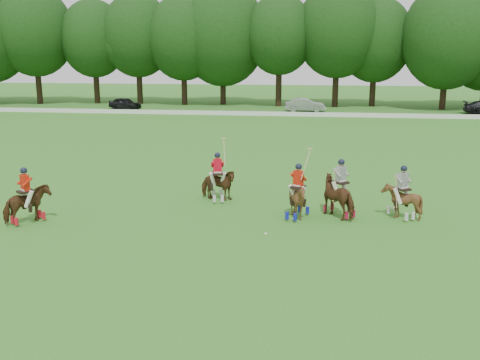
# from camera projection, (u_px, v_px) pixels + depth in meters

# --- Properties ---
(ground) EXTENTS (180.00, 180.00, 0.00)m
(ground) POSITION_uv_depth(u_px,v_px,m) (186.00, 249.00, 17.68)
(ground) COLOR #2F6B1E
(ground) RESTS_ON ground
(tree_line) EXTENTS (117.98, 14.32, 14.75)m
(tree_line) POSITION_uv_depth(u_px,v_px,m) (282.00, 35.00, 62.01)
(tree_line) COLOR black
(tree_line) RESTS_ON ground
(boundary_rail) EXTENTS (120.00, 0.10, 0.44)m
(boundary_rail) POSITION_uv_depth(u_px,v_px,m) (272.00, 114.00, 54.24)
(boundary_rail) COLOR white
(boundary_rail) RESTS_ON ground
(car_left) EXTENTS (4.08, 2.51, 1.30)m
(car_left) POSITION_uv_depth(u_px,v_px,m) (125.00, 103.00, 60.71)
(car_left) COLOR black
(car_left) RESTS_ON ground
(car_mid) EXTENTS (4.40, 1.82, 1.42)m
(car_mid) POSITION_uv_depth(u_px,v_px,m) (305.00, 105.00, 58.04)
(car_mid) COLOR #97989C
(car_mid) RESTS_ON ground
(polo_red_a) EXTENTS (1.65, 1.83, 2.17)m
(polo_red_a) POSITION_uv_depth(u_px,v_px,m) (27.00, 204.00, 20.21)
(polo_red_a) COLOR #452412
(polo_red_a) RESTS_ON ground
(polo_red_b) EXTENTS (1.63, 1.48, 2.68)m
(polo_red_b) POSITION_uv_depth(u_px,v_px,m) (218.00, 184.00, 23.31)
(polo_red_b) COLOR #452412
(polo_red_b) RESTS_ON ground
(polo_red_c) EXTENTS (1.64, 1.71, 2.73)m
(polo_red_c) POSITION_uv_depth(u_px,v_px,m) (298.00, 199.00, 20.81)
(polo_red_c) COLOR #452412
(polo_red_c) RESTS_ON ground
(polo_stripe_a) EXTENTS (1.92, 1.98, 2.31)m
(polo_stripe_a) POSITION_uv_depth(u_px,v_px,m) (340.00, 196.00, 21.05)
(polo_stripe_a) COLOR #452412
(polo_stripe_a) RESTS_ON ground
(polo_stripe_b) EXTENTS (1.62, 1.66, 2.12)m
(polo_stripe_b) POSITION_uv_depth(u_px,v_px,m) (402.00, 200.00, 20.81)
(polo_stripe_b) COLOR #452412
(polo_stripe_b) RESTS_ON ground
(polo_ball) EXTENTS (0.09, 0.09, 0.09)m
(polo_ball) POSITION_uv_depth(u_px,v_px,m) (266.00, 234.00, 19.04)
(polo_ball) COLOR white
(polo_ball) RESTS_ON ground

